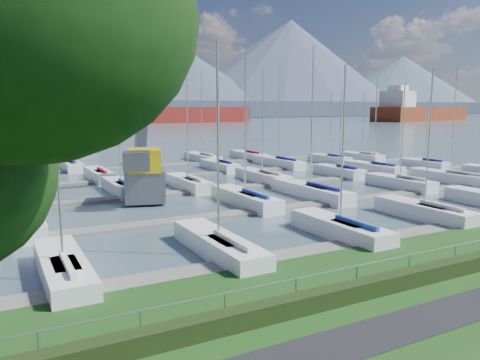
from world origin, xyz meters
TOP-DOWN VIEW (x-y plane):
  - path at (0.00, -3.00)m, footprint 160.00×2.00m
  - water at (0.00, 260.00)m, footprint 800.00×540.00m
  - hedge at (0.00, -0.40)m, footprint 80.00×0.70m
  - fence at (0.00, 0.00)m, footprint 80.00×0.04m
  - foothill at (0.00, 330.00)m, footprint 900.00×80.00m
  - mountains at (7.35, 404.62)m, footprint 1190.00×360.00m
  - docks at (0.00, 26.00)m, footprint 90.00×41.60m
  - crane at (-2.39, 24.48)m, footprint 5.41×13.47m
  - cargo_ship_mid at (52.75, 211.71)m, footprint 101.92×18.86m
  - cargo_ship_east at (204.70, 177.30)m, footprint 82.58×37.06m
  - sailboat_fleet at (-2.77, 29.55)m, footprint 75.94×50.27m

SIDE VIEW (x-z plane):
  - water at x=0.00m, z-range -0.50..-0.30m
  - docks at x=0.00m, z-range -0.34..-0.09m
  - path at x=0.00m, z-range -0.01..0.03m
  - hedge at x=0.00m, z-range 0.00..0.70m
  - fence at x=0.00m, z-range 1.18..1.22m
  - cargo_ship_mid at x=52.75m, z-range -7.23..14.27m
  - cargo_ship_east at x=204.70m, z-range -7.00..14.50m
  - crane at x=-2.39m, z-range -5.85..16.50m
  - sailboat_fleet at x=-2.77m, z-range -1.37..12.11m
  - foothill at x=0.00m, z-range 0.00..12.00m
  - mountains at x=7.35m, z-range -10.82..104.18m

